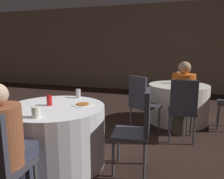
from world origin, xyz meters
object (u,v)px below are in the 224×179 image
object	(u,v)px
person_orange_shirt	(182,100)
table_near	(56,135)
chair_near_east	(139,124)
table_far	(178,103)
chair_far_south	(183,105)
bottle_far	(179,78)
soda_can_silver	(78,94)
soda_can_red	(49,100)
person_floral_shirt	(8,148)
pizza_plate_near	(83,104)
chair_far_southwest	(141,99)

from	to	relation	value
person_orange_shirt	table_near	bearing A→B (deg)	-143.65
table_near	chair_near_east	xyz separation A→B (m)	(1.01, 0.10, 0.21)
table_far	chair_far_south	size ratio (longest dim) A/B	1.17
chair_near_east	bottle_far	size ratio (longest dim) A/B	4.20
bottle_far	soda_can_silver	bearing A→B (deg)	-126.94
chair_near_east	soda_can_red	size ratio (longest dim) A/B	7.90
table_far	chair_far_south	world-z (taller)	chair_far_south
table_near	person_floral_shirt	size ratio (longest dim) A/B	1.04
table_far	chair_near_east	distance (m)	2.02
table_near	soda_can_silver	xyz separation A→B (m)	(0.07, 0.49, 0.42)
table_near	soda_can_red	size ratio (longest dim) A/B	9.75
chair_far_south	person_orange_shirt	distance (m)	0.17
table_near	table_far	xyz separation A→B (m)	(1.40, 2.08, 0.00)
pizza_plate_near	soda_can_red	size ratio (longest dim) A/B	2.12
soda_can_silver	chair_near_east	bearing A→B (deg)	-22.57
person_floral_shirt	chair_far_southwest	bearing A→B (deg)	65.96
chair_far_southwest	chair_far_south	size ratio (longest dim) A/B	1.00
chair_near_east	table_near	bearing A→B (deg)	90.00
table_near	soda_can_red	bearing A→B (deg)	167.04
table_near	chair_far_south	world-z (taller)	chair_far_south
soda_can_red	table_far	bearing A→B (deg)	54.21
chair_far_south	pizza_plate_near	xyz separation A→B (m)	(-1.18, -0.94, 0.16)
pizza_plate_near	soda_can_silver	world-z (taller)	soda_can_silver
person_floral_shirt	table_near	bearing A→B (deg)	90.00
chair_near_east	person_floral_shirt	distance (m)	1.33
chair_near_east	person_orange_shirt	world-z (taller)	person_orange_shirt
person_orange_shirt	soda_can_red	xyz separation A→B (m)	(-1.55, -1.24, 0.16)
table_near	chair_near_east	world-z (taller)	chair_near_east
bottle_far	person_orange_shirt	bearing A→B (deg)	-85.90
person_floral_shirt	person_orange_shirt	bearing A→B (deg)	51.82
table_near	chair_far_southwest	distance (m)	1.54
chair_far_south	bottle_far	size ratio (longest dim) A/B	4.20
person_floral_shirt	pizza_plate_near	distance (m)	1.03
person_floral_shirt	person_orange_shirt	xyz separation A→B (m)	(1.39, 2.10, 0.03)
chair_far_southwest	soda_can_red	size ratio (longest dim) A/B	7.90
chair_far_southwest	chair_far_south	bearing A→B (deg)	20.41
table_near	bottle_far	bearing A→B (deg)	58.28
person_orange_shirt	bottle_far	xyz separation A→B (m)	(-0.07, 0.99, 0.22)
table_near	person_orange_shirt	bearing A→B (deg)	40.78
person_orange_shirt	bottle_far	world-z (taller)	person_orange_shirt
pizza_plate_near	soda_can_silver	distance (m)	0.41
chair_near_east	soda_can_silver	xyz separation A→B (m)	(-0.94, 0.39, 0.21)
chair_far_south	soda_can_red	world-z (taller)	chair_far_south
person_floral_shirt	soda_can_silver	distance (m)	1.35
table_far	chair_far_south	bearing A→B (deg)	-85.57
table_near	person_floral_shirt	world-z (taller)	person_floral_shirt
chair_far_southwest	bottle_far	xyz separation A→B (m)	(0.57, 0.96, 0.26)
chair_far_southwest	soda_can_silver	bearing A→B (deg)	-96.94
table_far	person_floral_shirt	xyz separation A→B (m)	(-1.33, -2.92, 0.22)
chair_near_east	chair_far_south	world-z (taller)	same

